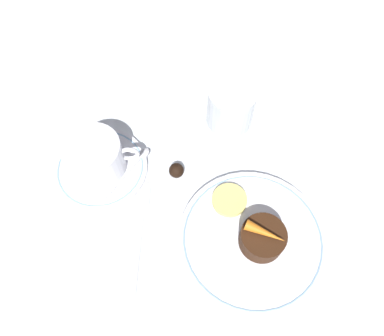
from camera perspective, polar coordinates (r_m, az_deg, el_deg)
The scene contains 11 objects.
ground_plane at distance 0.63m, azimuth 9.91°, elevation -5.95°, with size 3.00×3.00×0.00m, color white.
dinner_plate at distance 0.60m, azimuth 9.13°, elevation -10.68°, with size 0.23×0.23×0.01m.
saucer at distance 0.66m, azimuth -13.70°, elevation -0.03°, with size 0.16×0.16×0.01m.
coffee_cup at distance 0.63m, azimuth -14.56°, elevation 1.67°, with size 0.12×0.09×0.07m.
spoon at distance 0.64m, azimuth -9.27°, elevation -0.00°, with size 0.08×0.10×0.00m.
wine_glass at distance 0.63m, azimuth 5.86°, elevation 8.96°, with size 0.08×0.08×0.12m.
fork at distance 0.61m, azimuth -7.82°, elevation -8.18°, with size 0.04×0.19×0.01m.
dessert_cake at distance 0.58m, azimuth 10.67°, elevation -10.46°, with size 0.07×0.07×0.04m.
carrot_garnish at distance 0.55m, azimuth 11.12°, elevation -9.66°, with size 0.06×0.04×0.02m.
pineapple_slice at distance 0.61m, azimuth 5.73°, elevation -4.89°, with size 0.06×0.06×0.01m.
chocolate_truffle at distance 0.63m, azimuth -2.39°, elevation -0.38°, with size 0.03×0.03×0.03m.
Camera 1 is at (-0.13, -0.22, 0.57)m, focal length 35.00 mm.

